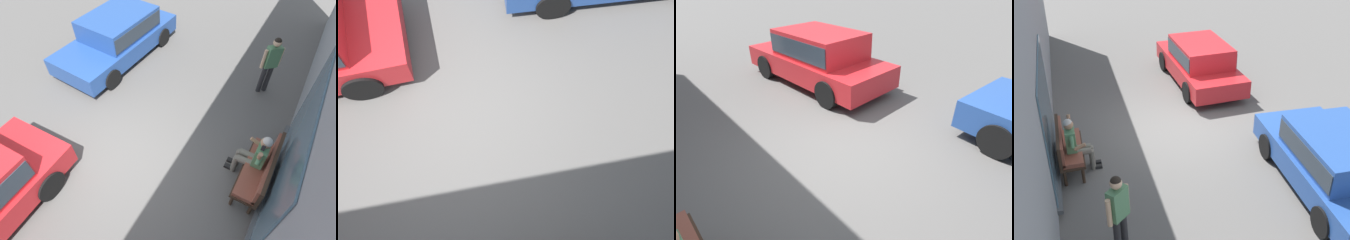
# 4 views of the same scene
# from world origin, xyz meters

# --- Properties ---
(ground_plane) EXTENTS (60.00, 60.00, 0.00)m
(ground_plane) POSITION_xyz_m (0.00, 0.00, 0.00)
(ground_plane) COLOR #565451
(building_facade) EXTENTS (18.00, 0.51, 5.84)m
(building_facade) POSITION_xyz_m (-0.01, 3.40, 2.91)
(building_facade) COLOR gray
(building_facade) RESTS_ON ground_plane
(bench) EXTENTS (1.60, 0.55, 1.01)m
(bench) POSITION_xyz_m (-0.99, 2.90, 0.58)
(bench) COLOR #332319
(bench) RESTS_ON ground_plane
(person_on_phone) EXTENTS (0.73, 0.74, 1.35)m
(person_on_phone) POSITION_xyz_m (-1.15, 2.67, 0.71)
(person_on_phone) COLOR #6B665B
(person_on_phone) RESTS_ON ground_plane
(parked_car_near) EXTENTS (4.34, 2.09, 1.39)m
(parked_car_near) POSITION_xyz_m (-3.37, -2.51, 0.76)
(parked_car_near) COLOR #23478E
(parked_car_near) RESTS_ON ground_plane
(parked_car_mid) EXTENTS (4.25, 1.93, 1.42)m
(parked_car_mid) POSITION_xyz_m (2.63, -1.52, 0.78)
(parked_car_mid) COLOR red
(parked_car_mid) RESTS_ON ground_plane
(pedestrian_standing) EXTENTS (0.39, 0.43, 1.73)m
(pedestrian_standing) POSITION_xyz_m (-3.98, 2.12, 1.02)
(pedestrian_standing) COLOR #232326
(pedestrian_standing) RESTS_ON ground_plane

